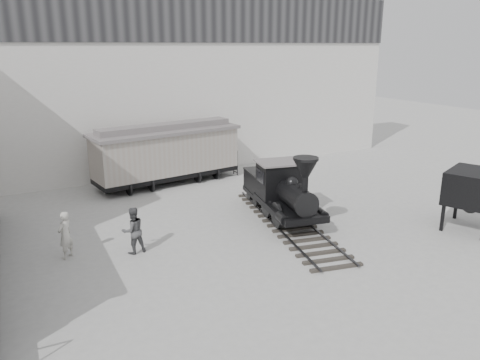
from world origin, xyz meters
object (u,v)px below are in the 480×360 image
visitor_b (133,230)px  coal_hopper (473,191)px  locomotive (284,194)px  visitor_a (65,235)px  boxcar (167,152)px

visitor_b → coal_hopper: (13.81, -4.46, 0.79)m
locomotive → visitor_a: bearing=-170.9°
coal_hopper → visitor_b: bearing=139.7°
boxcar → visitor_b: bearing=-124.8°
boxcar → visitor_a: bearing=-138.6°
visitor_a → coal_hopper: 17.05m
locomotive → visitor_b: locomotive is taller
visitor_b → visitor_a: bearing=-25.2°
boxcar → locomotive: bearing=-78.9°
locomotive → visitor_b: 7.20m
boxcar → visitor_a: size_ratio=4.79×
visitor_a → visitor_b: 2.52m
visitor_a → visitor_b: (2.40, -0.75, 0.00)m
locomotive → visitor_b: (-7.19, -0.38, -0.32)m
boxcar → visitor_b: boxcar is taller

